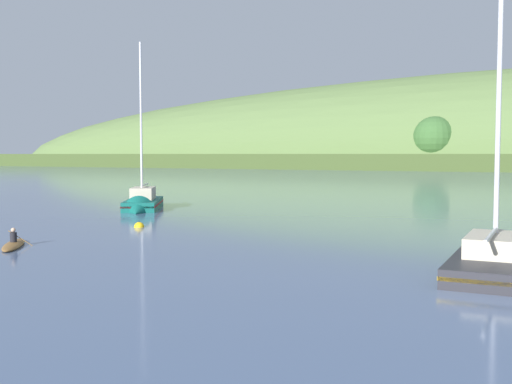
# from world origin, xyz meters

# --- Properties ---
(sailboat_midwater_white) EXTENTS (6.46, 8.61, 14.50)m
(sailboat_midwater_white) POSITION_xyz_m (-7.59, 33.65, 0.27)
(sailboat_midwater_white) COLOR #0F564C
(sailboat_midwater_white) RESTS_ON ground
(sailboat_outer_reach) EXTENTS (2.89, 8.74, 14.78)m
(sailboat_outer_reach) POSITION_xyz_m (20.35, 19.49, 0.20)
(sailboat_outer_reach) COLOR #232328
(sailboat_outer_reach) RESTS_ON ground
(canoe_with_paddler) EXTENTS (3.23, 3.70, 1.02)m
(canoe_with_paddler) POSITION_xyz_m (-1.05, 15.00, 0.10)
(canoe_with_paddler) COLOR brown
(canoe_with_paddler) RESTS_ON ground
(mooring_buoy_off_fishing_boat) EXTENTS (0.62, 0.62, 0.70)m
(mooring_buoy_off_fishing_boat) POSITION_xyz_m (-0.50, 24.07, 0.00)
(mooring_buoy_off_fishing_boat) COLOR yellow
(mooring_buoy_off_fishing_boat) RESTS_ON ground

